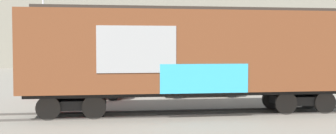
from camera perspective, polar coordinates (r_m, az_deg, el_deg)
name	(u,v)px	position (r m, az deg, el deg)	size (l,w,h in m)	color
ground_plane	(192,114)	(17.26, 3.35, -6.43)	(260.00, 260.00, 0.00)	slate
track	(227,112)	(17.61, 8.16, -6.14)	(59.95, 6.03, 0.08)	#4C4742
freight_car	(190,53)	(17.01, 3.01, 1.93)	(13.44, 4.05, 4.40)	brown
flagpole	(45,2)	(28.97, -16.53, 8.57)	(1.01, 0.91, 9.55)	silver
hillside	(103,25)	(74.79, -8.93, 5.72)	(130.71, 34.92, 17.90)	gray
parked_car_red	(85,82)	(22.49, -11.36, -2.02)	(4.61, 2.32, 1.82)	#B21E1E
parked_car_white	(201,81)	(23.30, 4.51, -1.93)	(4.55, 2.17, 1.71)	silver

